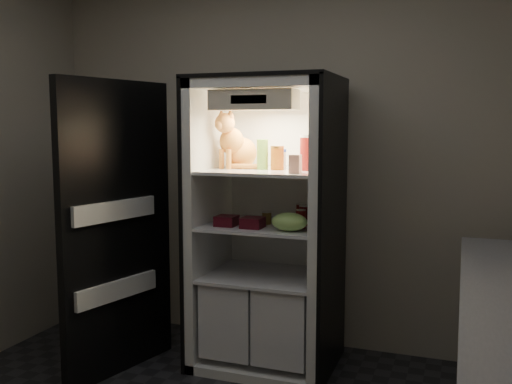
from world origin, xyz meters
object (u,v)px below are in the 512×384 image
refrigerator (268,245)px  soda_can_c (301,219)px  soda_can_b (304,216)px  mayo_tub (279,159)px  grape_bag (289,222)px  tabby_cat (236,146)px  berry_box_left (227,221)px  soda_can_a (301,213)px  berry_box_right (253,223)px  pepper_jar (310,153)px  parmesan_shaker (262,154)px  cream_carton (295,164)px  salsa_jar (277,158)px  condiment_jar (267,217)px

refrigerator → soda_can_c: (0.25, -0.13, 0.21)m
soda_can_c → soda_can_b: bearing=93.1°
refrigerator → soda_can_c: refrigerator is taller
mayo_tub → grape_bag: bearing=-61.1°
tabby_cat → berry_box_left: size_ratio=3.07×
mayo_tub → soda_can_a: bearing=11.1°
berry_box_right → pepper_jar: bearing=34.1°
parmesan_shaker → cream_carton: parmesan_shaker is taller
salsa_jar → tabby_cat: bearing=169.1°
salsa_jar → condiment_jar: (-0.07, -0.01, -0.38)m
refrigerator → pepper_jar: refrigerator is taller
tabby_cat → mayo_tub: 0.30m
tabby_cat → soda_can_a: tabby_cat is taller
soda_can_a → parmesan_shaker: bearing=-152.6°
berry_box_right → condiment_jar: bearing=76.9°
mayo_tub → grape_bag: size_ratio=0.58×
pepper_jar → mayo_tub: bearing=166.0°
tabby_cat → grape_bag: size_ratio=1.78×
soda_can_c → grape_bag: (-0.04, -0.11, -0.00)m
pepper_jar → cream_carton: pepper_jar is taller
refrigerator → tabby_cat: (-0.23, 0.01, 0.65)m
refrigerator → condiment_jar: bearing=-81.5°
berry_box_right → soda_can_c: bearing=17.0°
condiment_jar → grape_bag: grape_bag is taller
pepper_jar → berry_box_right: pepper_jar is taller
parmesan_shaker → pepper_jar: (0.30, 0.03, 0.02)m
tabby_cat → soda_can_c: (0.48, -0.14, -0.44)m
berry_box_left → salsa_jar: bearing=29.3°
cream_carton → condiment_jar: bearing=141.1°
soda_can_c → berry_box_right: bearing=-163.0°
soda_can_c → grape_bag: 0.11m
tabby_cat → pepper_jar: bearing=16.9°
soda_can_c → condiment_jar: size_ratio=1.38×
soda_can_a → grape_bag: bearing=-87.7°
salsa_jar → berry_box_left: bearing=-150.7°
refrigerator → condiment_jar: size_ratio=22.37×
mayo_tub → soda_can_b: (0.19, -0.07, -0.35)m
salsa_jar → soda_can_c: salsa_jar is taller
soda_can_b → berry_box_left: (-0.46, -0.18, -0.03)m
salsa_jar → pepper_jar: 0.21m
tabby_cat → parmesan_shaker: (0.20, -0.06, -0.05)m
mayo_tub → tabby_cat: bearing=-173.1°
berry_box_left → pepper_jar: bearing=22.0°
pepper_jar → condiment_jar: (-0.27, -0.05, -0.42)m
mayo_tub → berry_box_right: (-0.09, -0.26, -0.38)m
refrigerator → berry_box_right: (-0.03, -0.22, 0.18)m
mayo_tub → berry_box_right: 0.47m
parmesan_shaker → mayo_tub: 0.13m
soda_can_c → berry_box_right: size_ratio=0.89×
refrigerator → pepper_jar: (0.28, -0.01, 0.61)m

